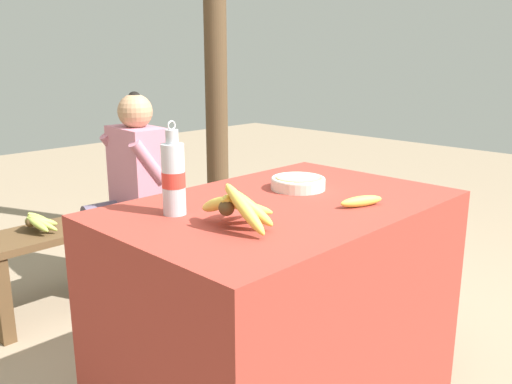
# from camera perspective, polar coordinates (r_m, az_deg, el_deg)

# --- Properties ---
(market_counter) EXTENTS (1.17, 0.77, 0.80)m
(market_counter) POSITION_cam_1_polar(r_m,az_deg,el_deg) (1.95, 2.65, -12.49)
(market_counter) COLOR maroon
(market_counter) RESTS_ON ground_plane
(banana_bunch_ripe) EXTENTS (0.18, 0.28, 0.15)m
(banana_bunch_ripe) POSITION_cam_1_polar(r_m,az_deg,el_deg) (1.52, -2.09, -1.46)
(banana_bunch_ripe) COLOR #4C381E
(banana_bunch_ripe) RESTS_ON market_counter
(serving_bowl) EXTENTS (0.20, 0.20, 0.05)m
(serving_bowl) POSITION_cam_1_polar(r_m,az_deg,el_deg) (1.97, 4.45, 1.05)
(serving_bowl) COLOR silver
(serving_bowl) RESTS_ON market_counter
(water_bottle) EXTENTS (0.07, 0.07, 0.29)m
(water_bottle) POSITION_cam_1_polar(r_m,az_deg,el_deg) (1.66, -8.68, 1.53)
(water_bottle) COLOR silver
(water_bottle) RESTS_ON market_counter
(loose_banana_front) EXTENTS (0.16, 0.09, 0.03)m
(loose_banana_front) POSITION_cam_1_polar(r_m,az_deg,el_deg) (1.78, 11.03, -0.96)
(loose_banana_front) COLOR #E0C64C
(loose_banana_front) RESTS_ON market_counter
(wooden_bench) EXTENTS (1.36, 0.32, 0.44)m
(wooden_bench) POSITION_cam_1_polar(r_m,az_deg,el_deg) (2.98, -15.87, -4.02)
(wooden_bench) COLOR brown
(wooden_bench) RESTS_ON ground_plane
(seated_vendor) EXTENTS (0.42, 0.40, 1.09)m
(seated_vendor) POSITION_cam_1_polar(r_m,az_deg,el_deg) (2.98, -13.07, 1.46)
(seated_vendor) COLOR #564C60
(seated_vendor) RESTS_ON ground_plane
(banana_bunch_green) EXTENTS (0.16, 0.25, 0.12)m
(banana_bunch_green) POSITION_cam_1_polar(r_m,az_deg,el_deg) (2.80, -22.05, -2.86)
(banana_bunch_green) COLOR #4C381E
(banana_bunch_green) RESTS_ON wooden_bench
(support_post_far) EXTENTS (0.15, 0.15, 2.25)m
(support_post_far) POSITION_cam_1_polar(r_m,az_deg,el_deg) (3.64, -4.23, 11.93)
(support_post_far) COLOR #4C3823
(support_post_far) RESTS_ON ground_plane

